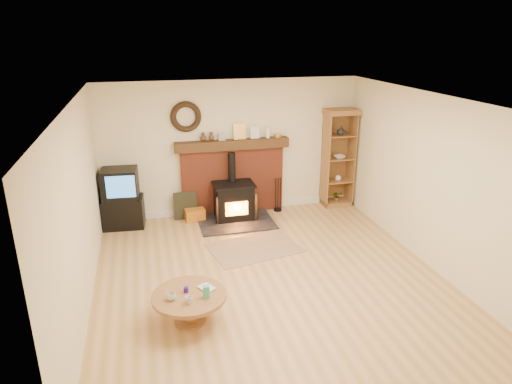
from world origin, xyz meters
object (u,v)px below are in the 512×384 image
object	(u,v)px
coffee_table	(189,300)
wood_stove	(234,202)
curio_cabinet	(338,158)
tv_unit	(121,199)

from	to	relation	value
coffee_table	wood_stove	bearing A→B (deg)	68.73
wood_stove	coffee_table	distance (m)	3.30
curio_cabinet	coffee_table	size ratio (longest dim) A/B	2.17
curio_cabinet	coffee_table	xyz separation A→B (m)	(-3.41, -3.36, -0.68)
wood_stove	coffee_table	world-z (taller)	wood_stove
tv_unit	wood_stove	bearing A→B (deg)	-5.41
wood_stove	coffee_table	xyz separation A→B (m)	(-1.20, -3.08, -0.03)
wood_stove	tv_unit	xyz separation A→B (m)	(-2.06, 0.20, 0.18)
curio_cabinet	wood_stove	bearing A→B (deg)	-172.73
tv_unit	coffee_table	xyz separation A→B (m)	(0.86, -3.27, -0.21)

